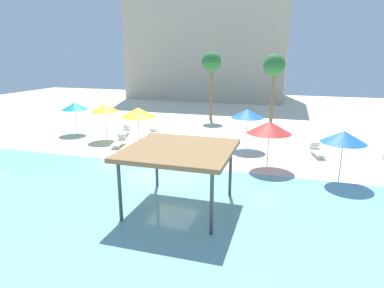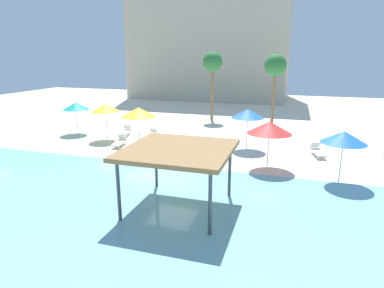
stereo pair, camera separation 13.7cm
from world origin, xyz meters
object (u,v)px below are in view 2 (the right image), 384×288
object	(u,v)px
beach_umbrella_blue_2	(344,137)
lounge_chair_0	(318,150)
beach_umbrella_yellow_1	(105,108)
beach_umbrella_yellow_5	(138,112)
palm_tree_0	(275,67)
lounge_chair_4	(126,131)
beach_umbrella_blue_3	(248,114)
beach_umbrella_red_4	(269,127)
lounge_chair_5	(120,141)
lounge_chair_3	(160,144)
shade_pavilion	(178,152)
lounge_chair_2	(192,153)
lounge_chair_6	(152,135)
palm_tree_2	(213,63)
beach_umbrella_teal_6	(76,106)

from	to	relation	value
beach_umbrella_blue_2	lounge_chair_0	bearing A→B (deg)	99.62
beach_umbrella_yellow_1	beach_umbrella_yellow_5	distance (m)	3.68
beach_umbrella_yellow_1	palm_tree_0	bearing A→B (deg)	35.31
lounge_chair_4	beach_umbrella_yellow_1	bearing A→B (deg)	-37.29
beach_umbrella_blue_3	beach_umbrella_red_4	bearing A→B (deg)	-64.86
beach_umbrella_blue_3	lounge_chair_5	size ratio (longest dim) A/B	1.41
beach_umbrella_yellow_1	lounge_chair_3	world-z (taller)	beach_umbrella_yellow_1
shade_pavilion	beach_umbrella_red_4	xyz separation A→B (m)	(3.16, 6.34, -0.11)
lounge_chair_2	lounge_chair_3	distance (m)	3.12
lounge_chair_4	palm_tree_0	xyz separation A→B (m)	(11.14, 6.66, 4.97)
lounge_chair_5	palm_tree_0	bearing A→B (deg)	123.98
beach_umbrella_yellow_1	lounge_chair_4	distance (m)	2.81
lounge_chair_3	palm_tree_0	size ratio (longest dim) A/B	0.30
lounge_chair_6	palm_tree_2	bearing A→B (deg)	156.41
lounge_chair_4	beach_umbrella_yellow_5	bearing A→B (deg)	26.28
palm_tree_0	shade_pavilion	bearing A→B (deg)	-98.26
beach_umbrella_red_4	lounge_chair_0	bearing A→B (deg)	49.74
lounge_chair_5	palm_tree_0	world-z (taller)	palm_tree_0
lounge_chair_4	palm_tree_2	xyz separation A→B (m)	(5.06, 8.66, 5.19)
lounge_chair_0	palm_tree_2	world-z (taller)	palm_tree_2
lounge_chair_6	beach_umbrella_teal_6	bearing A→B (deg)	-97.77
shade_pavilion	beach_umbrella_yellow_1	world-z (taller)	beach_umbrella_yellow_1
beach_umbrella_yellow_1	palm_tree_2	bearing A→B (deg)	61.07
beach_umbrella_blue_3	beach_umbrella_teal_6	world-z (taller)	beach_umbrella_blue_3
shade_pavilion	lounge_chair_2	xyz separation A→B (m)	(-1.49, 6.73, -2.16)
shade_pavilion	beach_umbrella_red_4	size ratio (longest dim) A/B	1.59
beach_umbrella_red_4	lounge_chair_6	xyz separation A→B (m)	(-9.14, 4.25, -2.05)
lounge_chair_6	beach_umbrella_yellow_5	bearing A→B (deg)	-4.24
beach_umbrella_teal_6	lounge_chair_3	world-z (taller)	beach_umbrella_teal_6
shade_pavilion	beach_umbrella_yellow_5	size ratio (longest dim) A/B	1.52
beach_umbrella_red_4	lounge_chair_3	world-z (taller)	beach_umbrella_red_4
lounge_chair_0	beach_umbrella_red_4	bearing A→B (deg)	-53.12
shade_pavilion	lounge_chair_5	xyz separation A→B (m)	(-7.35, 8.08, -2.16)
beach_umbrella_teal_6	lounge_chair_6	bearing A→B (deg)	0.71
beach_umbrella_blue_3	beach_umbrella_red_4	size ratio (longest dim) A/B	1.02
beach_umbrella_yellow_5	beach_umbrella_teal_6	size ratio (longest dim) A/B	1.10
shade_pavilion	palm_tree_0	xyz separation A→B (m)	(2.59, 17.81, 2.82)
palm_tree_0	beach_umbrella_yellow_1	bearing A→B (deg)	-144.69
beach_umbrella_teal_6	lounge_chair_2	size ratio (longest dim) A/B	1.34
beach_umbrella_red_4	lounge_chair_2	bearing A→B (deg)	175.12
beach_umbrella_blue_2	beach_umbrella_teal_6	xyz separation A→B (m)	(-19.50, 5.40, -0.10)
lounge_chair_6	palm_tree_0	bearing A→B (deg)	121.65
beach_umbrella_teal_6	palm_tree_2	size ratio (longest dim) A/B	0.39
shade_pavilion	lounge_chair_3	distance (m)	9.46
beach_umbrella_yellow_5	lounge_chair_6	size ratio (longest dim) A/B	1.45
lounge_chair_2	beach_umbrella_red_4	bearing A→B (deg)	87.67
lounge_chair_3	beach_umbrella_blue_3	bearing A→B (deg)	108.50
beach_umbrella_yellow_5	lounge_chair_5	size ratio (longest dim) A/B	1.44
lounge_chair_6	lounge_chair_0	bearing A→B (deg)	77.65
beach_umbrella_blue_2	lounge_chair_6	size ratio (longest dim) A/B	1.37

